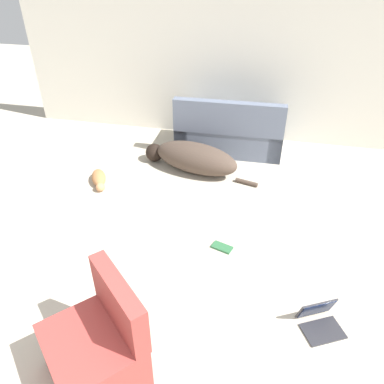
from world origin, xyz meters
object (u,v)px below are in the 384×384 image
(dog, at_px, (193,158))
(cat, at_px, (99,179))
(book_green, at_px, (222,247))
(laptop_open, at_px, (319,318))
(couch, at_px, (229,133))
(side_chair, at_px, (98,350))

(dog, relative_size, cat, 3.08)
(cat, bearing_deg, book_green, 34.45)
(cat, distance_m, laptop_open, 3.27)
(dog, height_order, book_green, dog)
(dog, bearing_deg, cat, 42.06)
(couch, bearing_deg, dog, 60.60)
(couch, distance_m, book_green, 2.34)
(laptop_open, relative_size, book_green, 1.79)
(book_green, distance_m, side_chair, 1.75)
(side_chair, bearing_deg, dog, 132.71)
(laptop_open, bearing_deg, dog, 97.35)
(couch, distance_m, dog, 0.87)
(laptop_open, distance_m, side_chair, 1.84)
(cat, xyz_separation_m, laptop_open, (2.79, -1.71, 0.01))
(couch, xyz_separation_m, book_green, (0.25, -2.31, -0.27))
(dog, xyz_separation_m, laptop_open, (1.61, -2.32, -0.13))
(couch, bearing_deg, cat, 39.70)
(side_chair, bearing_deg, book_green, 109.95)
(laptop_open, bearing_deg, side_chair, 179.12)
(couch, relative_size, book_green, 6.68)
(couch, distance_m, side_chair, 3.92)
(cat, xyz_separation_m, side_chair, (1.16, -2.53, 0.23))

